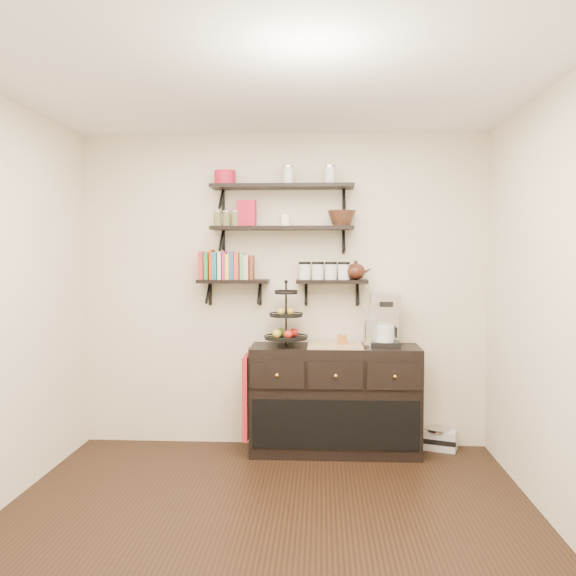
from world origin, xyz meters
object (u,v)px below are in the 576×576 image
Objects in this scene: coffee_maker at (384,321)px; fruit_stand at (286,324)px; radio at (438,439)px; sideboard at (335,399)px.

fruit_stand is at bearing -177.89° from coffee_maker.
fruit_stand is 1.53× the size of radio.
sideboard is 0.96m from radio.
sideboard is 0.75m from fruit_stand.
sideboard is at bearing -151.64° from radio.
coffee_maker is at bearing 1.84° from fruit_stand.
fruit_stand is at bearing -154.35° from radio.
radio is (0.88, 0.13, -0.36)m from sideboard.
radio is (1.29, 0.12, -0.99)m from fruit_stand.
sideboard is 2.66× the size of fruit_stand.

